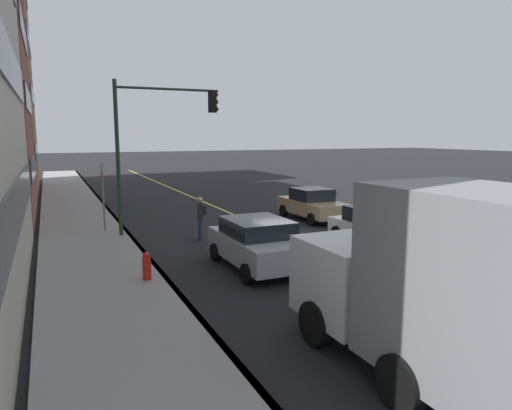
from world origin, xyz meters
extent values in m
plane|color=black|center=(0.00, 0.00, 0.00)|extent=(200.00, 200.00, 0.00)
cube|color=gray|center=(0.00, 7.56, 0.07)|extent=(80.00, 3.45, 0.15)
cube|color=slate|center=(0.00, 5.91, 0.07)|extent=(80.00, 0.16, 0.15)
cube|color=#D8CC4C|center=(0.00, 0.00, 0.01)|extent=(80.00, 0.16, 0.01)
cube|color=#262D38|center=(-4.28, 9.45, 2.60)|extent=(14.19, 0.06, 1.10)
cube|color=#262D38|center=(-4.28, 9.45, 5.86)|extent=(14.19, 0.06, 1.10)
cube|color=#262D38|center=(9.84, 9.45, 2.60)|extent=(8.41, 0.06, 1.10)
cube|color=#262D38|center=(9.84, 9.45, 5.84)|extent=(8.41, 0.06, 1.10)
cube|color=#262D38|center=(9.84, 9.45, 9.09)|extent=(8.41, 0.06, 1.10)
cube|color=#262D38|center=(21.44, 9.45, 3.05)|extent=(9.57, 0.06, 1.10)
cube|color=#262D38|center=(21.44, 9.45, 6.87)|extent=(9.57, 0.06, 1.10)
cube|color=#262D38|center=(21.44, 9.45, 10.68)|extent=(9.57, 0.06, 1.10)
cube|color=tan|center=(3.30, -3.09, 0.63)|extent=(4.22, 1.80, 0.66)
cube|color=black|center=(3.39, -3.09, 1.25)|extent=(1.76, 1.65, 0.59)
cylinder|color=black|center=(1.91, -3.97, 0.30)|extent=(0.60, 0.22, 0.60)
cylinder|color=black|center=(1.91, -2.21, 0.30)|extent=(0.60, 0.22, 0.60)
cylinder|color=black|center=(4.69, -3.97, 0.30)|extent=(0.60, 0.22, 0.60)
cylinder|color=black|center=(4.69, -2.21, 0.30)|extent=(0.60, 0.22, 0.60)
cylinder|color=black|center=(-7.82, -1.81, 0.30)|extent=(0.60, 0.22, 0.60)
cube|color=#A8AAB2|center=(-3.23, 2.89, 0.67)|extent=(4.03, 1.94, 0.74)
cube|color=black|center=(-3.14, 2.89, 1.30)|extent=(2.21, 1.79, 0.51)
cylinder|color=black|center=(-1.90, 3.85, 0.30)|extent=(0.60, 0.22, 0.60)
cylinder|color=black|center=(-1.90, 1.94, 0.30)|extent=(0.60, 0.22, 0.60)
cylinder|color=black|center=(-4.56, 3.85, 0.30)|extent=(0.60, 0.22, 0.60)
cylinder|color=black|center=(-4.56, 1.94, 0.30)|extent=(0.60, 0.22, 0.60)
cube|color=silver|center=(-2.38, -2.39, 0.59)|extent=(3.87, 1.73, 0.58)
cube|color=black|center=(-2.15, -2.39, 1.17)|extent=(1.68, 1.59, 0.57)
cylinder|color=black|center=(-3.66, -3.23, 0.30)|extent=(0.60, 0.22, 0.60)
cylinder|color=black|center=(-3.66, -1.55, 0.30)|extent=(0.60, 0.22, 0.60)
cylinder|color=black|center=(-1.10, -3.23, 0.30)|extent=(0.60, 0.22, 0.60)
cylinder|color=black|center=(-1.10, -1.55, 0.30)|extent=(0.60, 0.22, 0.60)
cube|color=silver|center=(-8.61, 3.04, 1.25)|extent=(2.04, 2.23, 1.61)
cylinder|color=black|center=(-8.61, 4.11, 0.45)|extent=(0.90, 0.28, 0.90)
cylinder|color=black|center=(-8.61, 1.98, 0.45)|extent=(0.90, 0.28, 0.90)
cylinder|color=black|center=(-11.04, 4.11, 0.45)|extent=(0.90, 0.28, 0.90)
cylinder|color=black|center=(-11.04, 1.98, 0.45)|extent=(0.90, 0.28, 0.90)
cylinder|color=#262D4C|center=(1.16, 3.41, 0.43)|extent=(0.18, 0.18, 0.86)
cylinder|color=#262D4C|center=(1.38, 3.34, 0.43)|extent=(0.18, 0.18, 0.86)
cube|color=#262628|center=(1.27, 3.37, 1.19)|extent=(0.46, 0.33, 0.65)
sphere|color=tan|center=(1.27, 3.37, 1.63)|extent=(0.23, 0.23, 0.23)
cube|color=black|center=(1.22, 3.21, 1.22)|extent=(0.30, 0.23, 0.34)
cylinder|color=#1E3823|center=(2.82, 6.23, 3.15)|extent=(0.16, 0.16, 6.31)
cylinder|color=#1E3823|center=(2.82, 4.12, 6.01)|extent=(0.10, 4.23, 0.10)
cube|color=black|center=(2.82, 2.25, 5.56)|extent=(0.28, 0.30, 0.90)
sphere|color=red|center=(2.82, 2.07, 5.86)|extent=(0.18, 0.18, 0.18)
sphere|color=#392905|center=(2.82, 2.07, 5.56)|extent=(0.18, 0.18, 0.18)
sphere|color=black|center=(2.82, 2.07, 5.26)|extent=(0.18, 0.18, 0.18)
cylinder|color=slate|center=(4.02, 6.73, 1.51)|extent=(0.08, 0.08, 3.02)
cube|color=white|center=(4.02, 6.75, 2.82)|extent=(0.60, 0.02, 0.20)
cube|color=#DB5919|center=(4.02, 6.75, 2.47)|extent=(0.44, 0.02, 0.28)
cylinder|color=red|center=(-3.44, 6.43, 0.40)|extent=(0.24, 0.24, 0.80)
sphere|color=red|center=(-3.44, 6.43, 0.84)|extent=(0.20, 0.20, 0.20)
camera|label=1|loc=(-16.01, 8.78, 4.18)|focal=32.19mm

